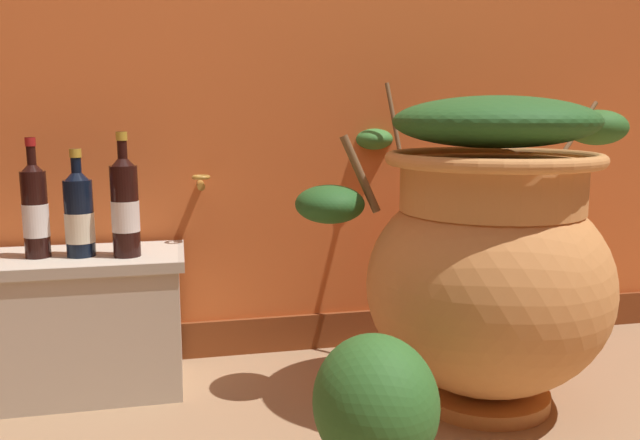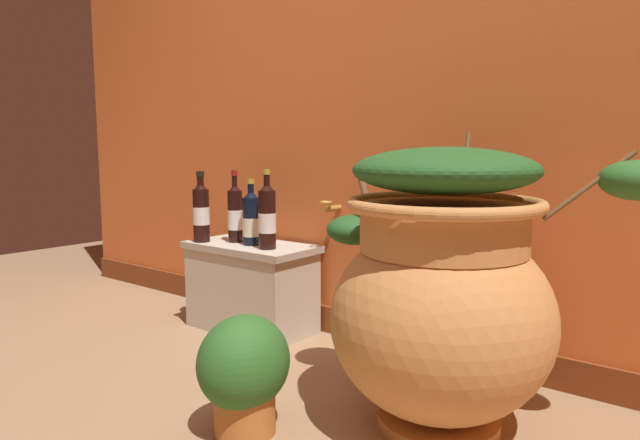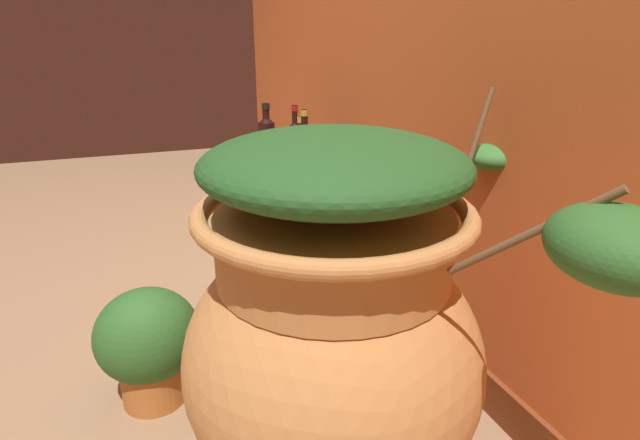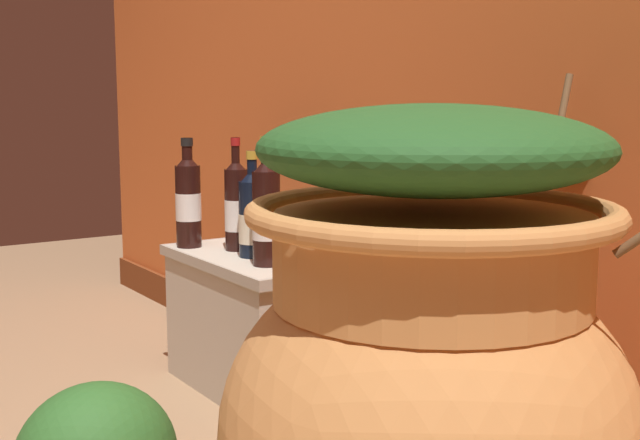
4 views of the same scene
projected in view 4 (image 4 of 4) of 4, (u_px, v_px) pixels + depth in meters
The scene contains 6 objects.
terracotta_urn at pixel (432, 374), 1.31m from camera, with size 1.06×1.01×0.90m.
stone_ledge at pixel (255, 318), 2.42m from camera, with size 0.61×0.32×0.40m.
wine_bottle_left at pixel (236, 204), 2.45m from camera, with size 0.07×0.07×0.33m.
wine_bottle_middle at pixel (188, 199), 2.50m from camera, with size 0.08×0.08×0.33m.
wine_bottle_right at pixel (253, 214), 2.35m from camera, with size 0.08×0.08×0.30m.
wine_bottle_back at pixel (266, 212), 2.22m from camera, with size 0.08×0.08×0.35m.
Camera 4 is at (1.41, -0.25, 0.86)m, focal length 46.80 mm.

